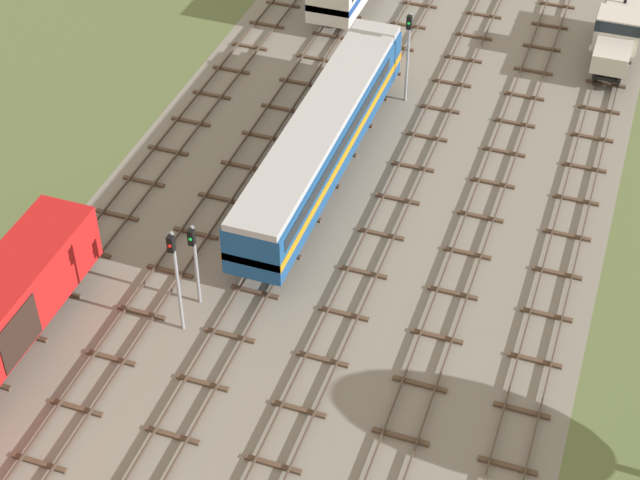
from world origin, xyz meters
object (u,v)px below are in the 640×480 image
at_px(diesel_railcar_centre_left_near, 322,136).
at_px(signal_post_nearest, 194,255).
at_px(shunter_loco_right_mid, 618,31).
at_px(signal_post_near, 408,47).
at_px(signal_post_mid, 176,270).

relative_size(diesel_railcar_centre_left_near, signal_post_nearest, 4.46).
distance_m(shunter_loco_right_mid, signal_post_nearest, 32.50).
distance_m(signal_post_near, signal_post_mid, 22.03).
bearing_deg(shunter_loco_right_mid, diesel_railcar_centre_left_near, -127.20).
height_order(signal_post_near, signal_post_mid, signal_post_near).
bearing_deg(shunter_loco_right_mid, signal_post_mid, -116.93).
height_order(shunter_loco_right_mid, signal_post_mid, signal_post_mid).
height_order(diesel_railcar_centre_left_near, signal_post_mid, signal_post_mid).
relative_size(signal_post_nearest, signal_post_mid, 0.80).
bearing_deg(signal_post_near, signal_post_mid, -101.56).
bearing_deg(diesel_railcar_centre_left_near, signal_post_nearest, -101.21).
bearing_deg(signal_post_mid, signal_post_nearest, 90.00).
distance_m(diesel_railcar_centre_left_near, signal_post_mid, 13.20).
xyz_separation_m(diesel_railcar_centre_left_near, signal_post_mid, (-2.21, -12.97, 1.02)).
bearing_deg(signal_post_near, signal_post_nearest, -102.60).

